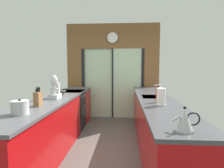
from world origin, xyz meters
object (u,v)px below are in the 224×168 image
(oven_range, at_px, (71,110))
(mixing_bowl, at_px, (63,93))
(paper_towel_roll, at_px, (161,97))
(stock_pot, at_px, (20,108))
(kettle, at_px, (185,120))
(soap_bottle, at_px, (158,95))
(stand_mixer, at_px, (55,90))
(knife_block, at_px, (38,99))

(oven_range, height_order, mixing_bowl, mixing_bowl)
(paper_towel_roll, bearing_deg, stock_pot, -159.81)
(oven_range, xyz_separation_m, kettle, (1.80, -2.63, 0.56))
(mixing_bowl, distance_m, stock_pot, 1.57)
(oven_range, relative_size, soap_bottle, 3.52)
(mixing_bowl, relative_size, stock_pot, 0.68)
(stand_mixer, bearing_deg, oven_range, 91.01)
(oven_range, relative_size, knife_block, 3.23)
(oven_range, distance_m, soap_bottle, 2.27)
(oven_range, height_order, paper_towel_roll, paper_towel_roll)
(oven_range, height_order, stock_pot, stock_pot)
(kettle, height_order, paper_towel_roll, paper_towel_roll)
(oven_range, xyz_separation_m, paper_towel_roll, (1.80, -1.52, 0.59))
(kettle, bearing_deg, mixing_bowl, 131.44)
(stock_pot, height_order, paper_towel_roll, paper_towel_roll)
(mixing_bowl, xyz_separation_m, kettle, (1.78, -2.02, 0.05))
(soap_bottle, bearing_deg, paper_towel_roll, -90.00)
(oven_range, relative_size, mixing_bowl, 6.46)
(mixing_bowl, xyz_separation_m, stand_mixer, (0.00, -0.44, 0.12))
(stock_pot, bearing_deg, soap_bottle, 27.05)
(soap_bottle, bearing_deg, mixing_bowl, 159.71)
(stock_pot, height_order, soap_bottle, soap_bottle)
(kettle, height_order, soap_bottle, soap_bottle)
(soap_bottle, height_order, paper_towel_roll, paper_towel_roll)
(soap_bottle, distance_m, paper_towel_roll, 0.25)
(kettle, bearing_deg, knife_block, 152.51)
(stand_mixer, xyz_separation_m, stock_pot, (-0.00, -1.12, -0.08))
(knife_block, xyz_separation_m, stock_pot, (-0.00, -0.48, -0.03))
(stand_mixer, relative_size, soap_bottle, 1.61)
(stand_mixer, xyz_separation_m, paper_towel_roll, (1.78, -0.47, -0.03))
(mixing_bowl, bearing_deg, paper_towel_roll, -27.14)
(stock_pot, xyz_separation_m, kettle, (1.78, -0.45, 0.02))
(oven_range, xyz_separation_m, stand_mixer, (0.02, -1.05, 0.63))
(knife_block, distance_m, kettle, 2.01)
(oven_range, height_order, stand_mixer, stand_mixer)
(mixing_bowl, height_order, soap_bottle, soap_bottle)
(knife_block, distance_m, stand_mixer, 0.65)
(soap_bottle, xyz_separation_m, paper_towel_roll, (0.00, -0.25, 0.01))
(paper_towel_roll, bearing_deg, oven_range, 139.80)
(soap_bottle, bearing_deg, kettle, -89.90)
(kettle, relative_size, paper_towel_roll, 0.87)
(stand_mixer, distance_m, paper_towel_roll, 1.84)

